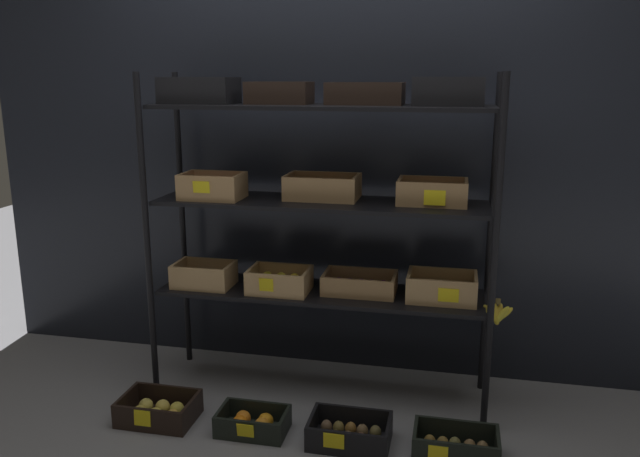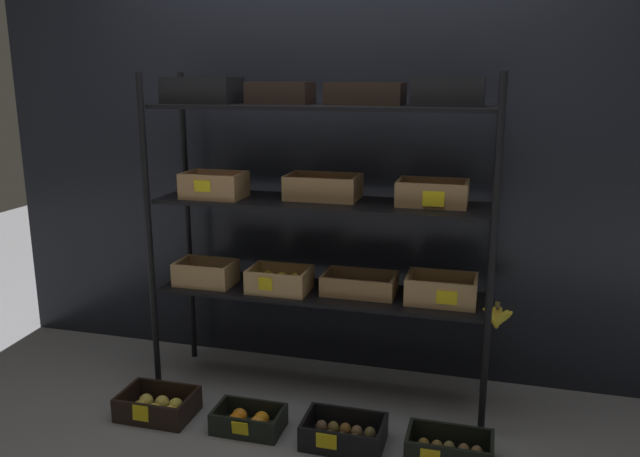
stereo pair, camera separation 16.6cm
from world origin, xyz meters
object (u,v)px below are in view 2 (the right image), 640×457
Objects in this scene: display_rack at (321,199)px; crate_ground_orange at (249,421)px; crate_ground_right_kiwi at (449,452)px; crate_ground_apple_gold at (158,407)px; crate_ground_kiwi at (344,435)px.

display_rack is 5.55× the size of crate_ground_orange.
display_rack is at bearing 145.54° from crate_ground_right_kiwi.
crate_ground_apple_gold is at bearing 179.21° from crate_ground_right_kiwi.
crate_ground_orange is (-0.23, -0.47, -1.00)m from display_rack.
crate_ground_right_kiwi is at bearing -1.02° from crate_ground_orange.
crate_ground_apple_gold is 0.95m from crate_ground_kiwi.
crate_ground_orange is 0.88× the size of crate_ground_right_kiwi.
crate_ground_right_kiwi is (0.48, -0.02, 0.00)m from crate_ground_kiwi.
crate_ground_kiwi is at bearing -63.61° from display_rack.
crate_ground_orange is at bearing -116.28° from display_rack.
crate_ground_orange is (0.48, -0.00, -0.00)m from crate_ground_apple_gold.
crate_ground_right_kiwi is at bearing -34.46° from display_rack.
crate_ground_kiwi is (0.23, -0.47, -1.00)m from display_rack.
display_rack reaches higher than crate_ground_apple_gold.
display_rack is 1.13m from crate_ground_orange.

